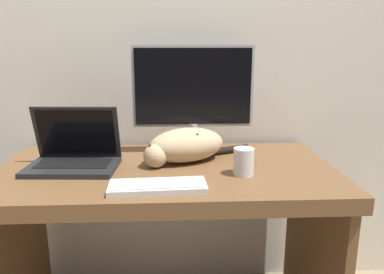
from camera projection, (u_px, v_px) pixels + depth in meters
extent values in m
cube|color=silver|center=(166.00, 29.00, 1.76)|extent=(6.40, 0.06, 2.60)
cube|color=brown|center=(166.00, 174.00, 1.50)|extent=(1.33, 0.70, 0.06)
cube|color=brown|center=(17.00, 262.00, 1.56)|extent=(0.04, 0.65, 0.69)
cube|color=brown|center=(313.00, 254.00, 1.62)|extent=(0.04, 0.65, 0.69)
cylinder|color=#B2B2B7|center=(193.00, 150.00, 1.69)|extent=(0.19, 0.19, 0.02)
cylinder|color=#B2B2B7|center=(193.00, 136.00, 1.68)|extent=(0.04, 0.04, 0.11)
cube|color=#B2B2B7|center=(193.00, 86.00, 1.63)|extent=(0.53, 0.02, 0.35)
cube|color=black|center=(193.00, 87.00, 1.62)|extent=(0.50, 0.01, 0.33)
cube|color=#232326|center=(72.00, 167.00, 1.46)|extent=(0.36, 0.25, 0.02)
cube|color=black|center=(73.00, 163.00, 1.47)|extent=(0.29, 0.14, 0.00)
cube|color=#232326|center=(77.00, 132.00, 1.51)|extent=(0.35, 0.08, 0.22)
cube|color=black|center=(77.00, 133.00, 1.51)|extent=(0.31, 0.07, 0.19)
cube|color=white|center=(158.00, 186.00, 1.26)|extent=(0.33, 0.14, 0.02)
cube|color=#B3B3B3|center=(158.00, 183.00, 1.26)|extent=(0.31, 0.11, 0.00)
ellipsoid|color=#D1B284|center=(186.00, 145.00, 1.55)|extent=(0.37, 0.28, 0.14)
ellipsoid|color=black|center=(190.00, 135.00, 1.55)|extent=(0.19, 0.18, 0.06)
sphere|color=#D1B284|center=(155.00, 156.00, 1.48)|extent=(0.10, 0.10, 0.10)
cone|color=black|center=(150.00, 147.00, 1.46)|extent=(0.04, 0.04, 0.03)
cone|color=black|center=(160.00, 145.00, 1.48)|extent=(0.04, 0.04, 0.03)
cylinder|color=black|center=(230.00, 150.00, 1.68)|extent=(0.18, 0.10, 0.03)
cylinder|color=white|center=(244.00, 162.00, 1.39)|extent=(0.08, 0.08, 0.10)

